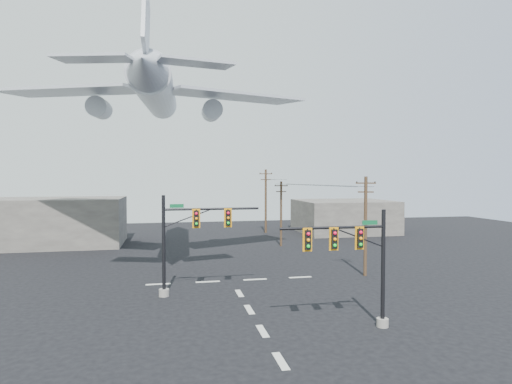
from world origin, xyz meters
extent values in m
plane|color=black|center=(0.00, 0.00, 0.00)|extent=(120.00, 120.00, 0.00)
cube|color=beige|center=(0.00, -4.00, 0.01)|extent=(0.40, 2.00, 0.01)
cube|color=beige|center=(0.00, 0.00, 0.01)|extent=(0.40, 2.00, 0.01)
cube|color=beige|center=(0.00, 4.00, 0.01)|extent=(0.40, 2.00, 0.01)
cube|color=beige|center=(0.00, 8.00, 0.01)|extent=(0.40, 2.00, 0.01)
cube|color=beige|center=(-6.00, 12.00, 0.01)|extent=(2.00, 0.40, 0.01)
cube|color=beige|center=(-2.00, 12.00, 0.01)|extent=(2.00, 0.40, 0.01)
cube|color=beige|center=(2.00, 12.00, 0.01)|extent=(2.00, 0.40, 0.01)
cube|color=beige|center=(6.00, 12.00, 0.01)|extent=(2.00, 0.40, 0.01)
cylinder|color=gray|center=(6.99, -0.69, 0.24)|extent=(0.68, 0.68, 0.49)
cylinder|color=black|center=(6.99, -0.69, 3.41)|extent=(0.23, 0.23, 6.83)
cylinder|color=black|center=(3.90, -0.69, 5.85)|extent=(6.17, 0.16, 0.16)
cylinder|color=black|center=(5.44, -0.69, 5.27)|extent=(3.30, 0.08, 0.08)
cube|color=black|center=(5.44, -0.84, 5.24)|extent=(0.33, 0.29, 1.07)
cube|color=orange|center=(5.44, -0.82, 5.24)|extent=(0.54, 0.04, 1.32)
sphere|color=red|center=(5.44, -1.01, 5.58)|extent=(0.20, 0.20, 0.20)
sphere|color=orange|center=(5.44, -1.01, 5.24)|extent=(0.20, 0.20, 0.20)
sphere|color=#0BB622|center=(5.44, -1.01, 4.90)|extent=(0.20, 0.20, 0.20)
cube|color=black|center=(3.90, -0.84, 5.24)|extent=(0.33, 0.29, 1.07)
cube|color=orange|center=(3.90, -0.82, 5.24)|extent=(0.54, 0.04, 1.32)
sphere|color=red|center=(3.90, -1.01, 5.58)|extent=(0.20, 0.20, 0.20)
sphere|color=orange|center=(3.90, -1.01, 5.24)|extent=(0.20, 0.20, 0.20)
sphere|color=#0BB622|center=(3.90, -1.01, 4.90)|extent=(0.20, 0.20, 0.20)
cube|color=black|center=(2.35, -0.84, 5.24)|extent=(0.33, 0.29, 1.07)
cube|color=orange|center=(2.35, -0.82, 5.24)|extent=(0.54, 0.04, 1.32)
sphere|color=red|center=(2.35, -1.01, 5.58)|extent=(0.20, 0.20, 0.20)
sphere|color=orange|center=(2.35, -1.01, 5.24)|extent=(0.20, 0.20, 0.20)
sphere|color=#0BB622|center=(2.35, -1.01, 4.90)|extent=(0.20, 0.20, 0.20)
cube|color=#0B512B|center=(6.11, -0.75, 6.09)|extent=(0.93, 0.04, 0.25)
cylinder|color=gray|center=(-5.51, 8.35, 0.26)|extent=(0.74, 0.74, 0.53)
cylinder|color=black|center=(-5.51, 8.35, 3.69)|extent=(0.25, 0.25, 7.38)
cylinder|color=black|center=(-1.99, 8.35, 6.33)|extent=(7.03, 0.17, 0.17)
cylinder|color=black|center=(-3.75, 8.35, 5.70)|extent=(3.74, 0.08, 0.08)
cube|color=black|center=(-3.17, 8.19, 5.66)|extent=(0.36, 0.32, 1.16)
cube|color=orange|center=(-3.17, 8.21, 5.66)|extent=(0.58, 0.04, 1.42)
sphere|color=red|center=(-3.17, 8.01, 6.03)|extent=(0.21, 0.21, 0.21)
sphere|color=orange|center=(-3.17, 8.01, 5.66)|extent=(0.21, 0.21, 0.21)
sphere|color=#0BB622|center=(-3.17, 8.01, 5.29)|extent=(0.21, 0.21, 0.21)
cube|color=black|center=(-0.82, 8.19, 5.66)|extent=(0.36, 0.32, 1.16)
cube|color=orange|center=(-0.82, 8.21, 5.66)|extent=(0.58, 0.04, 1.42)
sphere|color=red|center=(-0.82, 8.01, 6.03)|extent=(0.21, 0.21, 0.21)
sphere|color=orange|center=(-0.82, 8.01, 5.66)|extent=(0.21, 0.21, 0.21)
sphere|color=#0BB622|center=(-0.82, 8.01, 5.29)|extent=(0.21, 0.21, 0.21)
cube|color=#0B512B|center=(-4.56, 8.29, 6.59)|extent=(1.00, 0.04, 0.27)
cylinder|color=#46341E|center=(11.78, 11.43, 4.37)|extent=(0.29, 0.29, 8.74)
cube|color=#46341E|center=(11.78, 11.43, 8.16)|extent=(1.70, 0.64, 0.12)
cube|color=#46341E|center=(11.78, 11.43, 7.38)|extent=(1.33, 0.52, 0.12)
cylinder|color=black|center=(11.04, 11.66, 8.26)|extent=(0.10, 0.10, 0.12)
cylinder|color=black|center=(11.78, 11.43, 8.26)|extent=(0.10, 0.10, 0.12)
cylinder|color=black|center=(12.52, 11.19, 8.26)|extent=(0.10, 0.10, 0.12)
cylinder|color=#46341E|center=(8.69, 28.56, 4.08)|extent=(0.27, 0.27, 8.15)
cube|color=#46341E|center=(8.69, 28.56, 7.60)|extent=(1.63, 0.49, 0.11)
cube|color=#46341E|center=(8.69, 28.56, 6.87)|extent=(1.27, 0.40, 0.11)
cylinder|color=black|center=(7.98, 28.73, 7.69)|extent=(0.09, 0.09, 0.11)
cylinder|color=black|center=(8.69, 28.56, 7.69)|extent=(0.09, 0.09, 0.11)
cylinder|color=black|center=(9.41, 28.39, 7.69)|extent=(0.09, 0.09, 0.11)
cylinder|color=#46341E|center=(9.69, 41.55, 4.94)|extent=(0.34, 0.34, 9.87)
cube|color=#46341E|center=(9.69, 41.55, 9.20)|extent=(2.02, 0.44, 0.13)
cube|color=#46341E|center=(9.69, 41.55, 8.30)|extent=(1.57, 0.37, 0.13)
cylinder|color=black|center=(8.80, 41.69, 9.31)|extent=(0.11, 0.11, 0.13)
cylinder|color=black|center=(9.69, 41.55, 9.31)|extent=(0.11, 0.11, 0.13)
cylinder|color=black|center=(10.58, 41.41, 9.31)|extent=(0.11, 0.11, 0.13)
cylinder|color=black|center=(9.48, 19.99, 7.84)|extent=(3.07, 17.14, 0.03)
cylinder|color=black|center=(8.38, 35.06, 8.35)|extent=(0.86, 12.99, 0.03)
cylinder|color=black|center=(10.99, 19.99, 7.84)|extent=(3.16, 17.14, 0.03)
cylinder|color=black|center=(10.01, 35.06, 8.35)|extent=(1.19, 12.99, 0.03)
cylinder|color=#B2B8BF|center=(-6.21, 21.11, 17.19)|extent=(4.28, 22.29, 4.66)
cone|color=#B2B8BF|center=(-5.74, 34.54, 17.90)|extent=(3.67, 5.19, 3.75)
cone|color=#B2B8BF|center=(-6.69, 7.68, 16.47)|extent=(3.32, 5.16, 3.40)
cube|color=#B2B8BF|center=(-14.07, 19.88, 16.78)|extent=(14.89, 10.84, 0.53)
cube|color=#B2B8BF|center=(1.54, 19.32, 16.78)|extent=(15.00, 10.08, 0.53)
cylinder|color=#B2B8BF|center=(-11.69, 20.78, 15.41)|extent=(2.09, 3.66, 2.15)
cylinder|color=#B2B8BF|center=(-0.77, 20.40, 15.41)|extent=(2.09, 3.66, 2.15)
cube|color=#B2B8BF|center=(-6.65, 8.73, 19.81)|extent=(0.46, 5.29, 6.37)
cube|color=#B2B8BF|center=(-10.16, 8.39, 16.94)|extent=(5.93, 3.90, 0.32)
cube|color=#B2B8BF|center=(-3.17, 8.14, 16.94)|extent=(5.86, 3.58, 0.32)
cube|color=slate|center=(-20.00, 35.00, 3.00)|extent=(18.00, 10.00, 6.00)
cube|color=slate|center=(22.00, 40.00, 2.50)|extent=(14.00, 12.00, 5.00)
camera|label=1|loc=(-5.13, -23.22, 8.69)|focal=30.00mm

